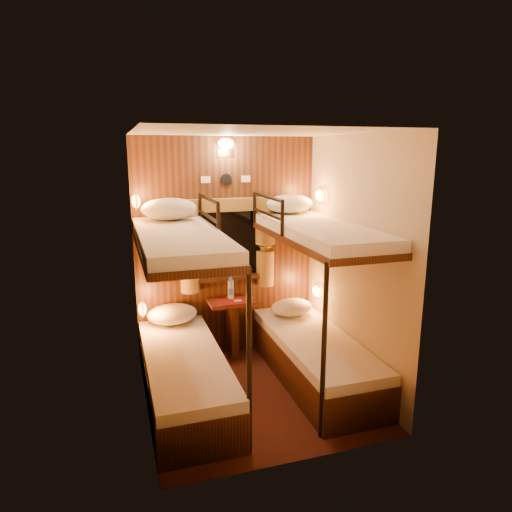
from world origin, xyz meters
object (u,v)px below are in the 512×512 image
object	(u,v)px
bunk_left	(184,343)
bottle_right	(231,290)
table	(232,320)
bottle_left	(231,289)
bunk_right	(315,327)

from	to	relation	value
bunk_left	bottle_right	bearing A→B (deg)	51.57
bunk_left	bottle_right	world-z (taller)	bunk_left
table	bottle_left	distance (m)	0.34
bunk_left	bottle_left	bearing A→B (deg)	52.00
bottle_left	bottle_right	bearing A→B (deg)	-107.50
table	bunk_left	bearing A→B (deg)	-129.67
bottle_right	bottle_left	bearing A→B (deg)	72.50
table	bunk_right	bearing A→B (deg)	-50.33
bunk_left	bottle_right	xyz separation A→B (m)	(0.65, 0.82, 0.19)
table	bottle_right	size ratio (longest dim) A/B	2.73
bunk_right	bottle_left	bearing A→B (deg)	127.12
bunk_left	table	distance (m)	1.02
bunk_left	bunk_right	size ratio (longest dim) A/B	1.00
bottle_left	bottle_right	distance (m)	0.02
bunk_left	bunk_right	bearing A→B (deg)	0.00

